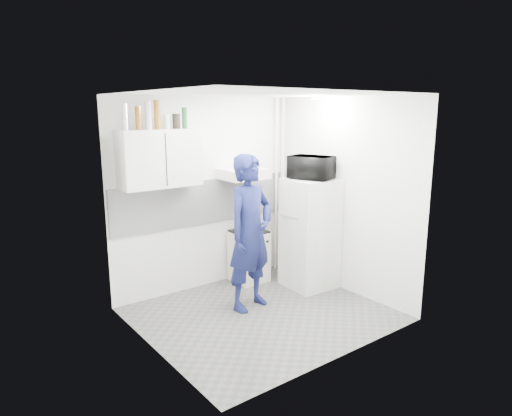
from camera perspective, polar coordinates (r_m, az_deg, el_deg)
floor at (r=5.69m, az=0.77°, el=-13.10°), size 2.80×2.80×0.00m
ceiling at (r=5.15m, az=0.85°, el=14.08°), size 2.80×2.80×0.00m
wall_back at (r=6.28m, az=-6.24°, el=1.74°), size 2.80×0.00×2.80m
wall_left at (r=4.56m, az=-13.19°, el=-2.48°), size 0.00×2.60×2.60m
wall_right at (r=6.21m, az=11.04°, el=1.48°), size 0.00×2.60×2.60m
person at (r=5.57m, az=-0.72°, el=-3.11°), size 0.78×0.60×1.92m
stove at (r=6.60m, az=-0.90°, el=-6.08°), size 0.45×0.45×0.72m
fridge at (r=6.35m, az=6.76°, el=-3.17°), size 0.67×0.67×1.52m
stove_top at (r=6.49m, az=-0.91°, el=-2.93°), size 0.43×0.43×0.03m
saucepan at (r=6.45m, az=-0.37°, el=-2.47°), size 0.16×0.16×0.09m
microwave at (r=6.17m, az=6.97°, el=5.05°), size 0.65×0.55×0.31m
bottle_a at (r=5.51m, az=-16.08°, el=10.89°), size 0.07×0.07×0.30m
bottle_b at (r=5.57m, az=-14.52°, el=10.84°), size 0.07×0.07×0.27m
bottle_c at (r=5.62m, az=-13.33°, el=11.20°), size 0.08×0.08×0.33m
bottle_d at (r=5.67m, az=-12.25°, el=11.32°), size 0.08×0.08×0.34m
canister_a at (r=5.72m, az=-11.09°, el=10.52°), size 0.07×0.07×0.17m
canister_b at (r=5.78m, az=-9.93°, el=10.64°), size 0.10×0.10×0.18m
bottle_e at (r=5.83m, az=-8.92°, el=11.06°), size 0.06×0.06×0.26m
upper_cabinet at (r=5.70m, az=-11.95°, el=6.08°), size 1.00×0.35×0.70m
range_hood at (r=6.27m, az=-1.58°, el=4.30°), size 0.60×0.50×0.14m
backsplash at (r=6.28m, az=-6.15°, el=0.83°), size 2.74×0.03×0.60m
pipe_a at (r=6.96m, az=3.31°, el=2.83°), size 0.05×0.05×2.60m
pipe_b at (r=6.89m, az=2.55°, el=2.73°), size 0.04×0.04×2.60m
ceiling_spot_fixture at (r=5.96m, az=7.43°, el=13.43°), size 0.10×0.10×0.02m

